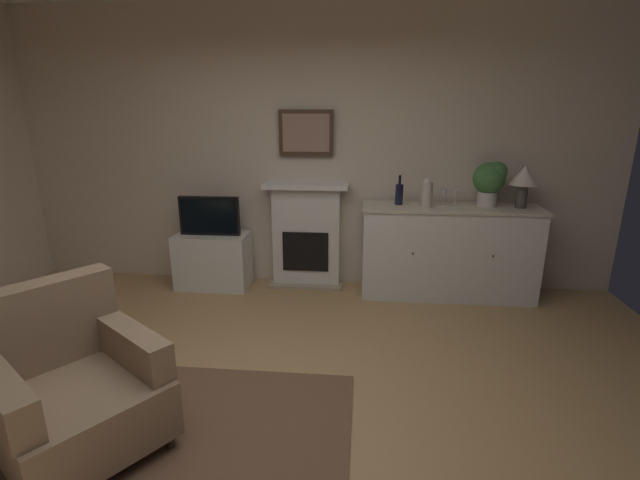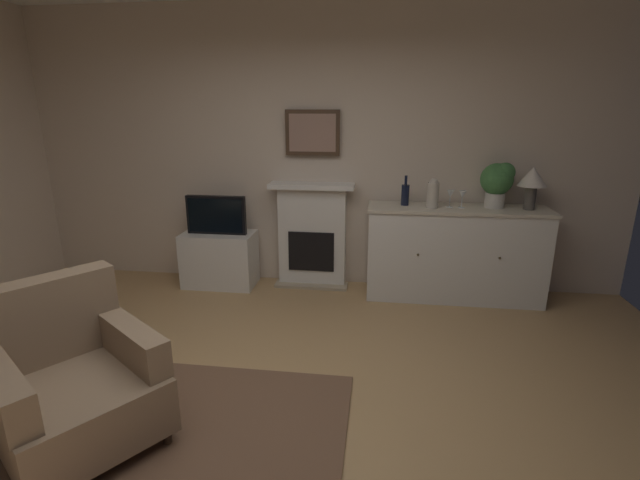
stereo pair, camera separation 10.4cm
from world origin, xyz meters
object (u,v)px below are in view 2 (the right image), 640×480
object	(u,v)px
fireplace_unit	(312,235)
armchair	(72,381)
wine_glass_left	(450,195)
tv_set	(216,215)
wine_glass_center	(462,195)
sideboard_cabinet	(454,253)
potted_plant_small	(498,181)
framed_picture	(312,133)
vase_decorative	(433,193)
wine_bottle	(405,194)
tv_cabinet	(220,259)
table_lamp	(532,180)

from	to	relation	value
fireplace_unit	armchair	distance (m)	2.74
wine_glass_left	tv_set	size ratio (longest dim) A/B	0.27
wine_glass_center	tv_set	bearing A→B (deg)	179.95
sideboard_cabinet	potted_plant_small	distance (m)	0.80
framed_picture	potted_plant_small	distance (m)	1.84
vase_decorative	wine_glass_center	bearing A→B (deg)	8.09
vase_decorative	framed_picture	bearing A→B (deg)	167.09
vase_decorative	armchair	world-z (taller)	vase_decorative
fireplace_unit	framed_picture	world-z (taller)	framed_picture
framed_picture	wine_glass_center	xyz separation A→B (m)	(1.47, -0.23, -0.55)
tv_set	wine_bottle	bearing A→B (deg)	1.42
potted_plant_small	armchair	bearing A→B (deg)	-138.57
fireplace_unit	framed_picture	distance (m)	1.05
tv_set	potted_plant_small	world-z (taller)	potted_plant_small
wine_glass_center	sideboard_cabinet	bearing A→B (deg)	158.07
wine_glass_center	potted_plant_small	xyz separation A→B (m)	(0.32, 0.06, 0.13)
wine_glass_left	tv_cabinet	bearing A→B (deg)	179.62
table_lamp	wine_glass_left	world-z (taller)	table_lamp
wine_bottle	tv_cabinet	world-z (taller)	wine_bottle
framed_picture	potted_plant_small	xyz separation A→B (m)	(1.79, -0.18, -0.42)
wine_glass_center	tv_cabinet	bearing A→B (deg)	179.40
fireplace_unit	wine_glass_center	xyz separation A→B (m)	(1.47, -0.19, 0.50)
wine_glass_left	wine_glass_center	bearing A→B (deg)	-5.22
table_lamp	vase_decorative	world-z (taller)	table_lamp
table_lamp	framed_picture	bearing A→B (deg)	173.89
sideboard_cabinet	armchair	world-z (taller)	sideboard_cabinet
potted_plant_small	table_lamp	bearing A→B (deg)	-8.79
wine_bottle	tv_set	distance (m)	1.93
sideboard_cabinet	wine_glass_center	bearing A→B (deg)	-21.93
table_lamp	wine_glass_left	distance (m)	0.74
vase_decorative	tv_cabinet	distance (m)	2.30
framed_picture	wine_glass_left	size ratio (longest dim) A/B	3.33
fireplace_unit	wine_glass_left	xyz separation A→B (m)	(1.36, -0.18, 0.50)
armchair	sideboard_cabinet	bearing A→B (deg)	44.73
tv_cabinet	table_lamp	bearing A→B (deg)	-0.28
sideboard_cabinet	wine_glass_left	distance (m)	0.59
framed_picture	tv_cabinet	bearing A→B (deg)	-167.99
armchair	vase_decorative	bearing A→B (deg)	47.29
sideboard_cabinet	tv_set	distance (m)	2.44
tv_cabinet	potted_plant_small	distance (m)	2.90
fireplace_unit	potted_plant_small	world-z (taller)	potted_plant_small
wine_bottle	wine_glass_center	size ratio (longest dim) A/B	1.76
table_lamp	wine_glass_center	size ratio (longest dim) A/B	2.42
wine_bottle	tv_set	xyz separation A→B (m)	(-1.91, -0.05, -0.26)
wine_bottle	potted_plant_small	xyz separation A→B (m)	(0.85, 0.01, 0.15)
tv_cabinet	sideboard_cabinet	bearing A→B (deg)	-0.36
sideboard_cabinet	vase_decorative	xyz separation A→B (m)	(-0.25, -0.05, 0.60)
table_lamp	wine_bottle	distance (m)	1.16
vase_decorative	wine_glass_left	bearing A→B (deg)	16.44
fireplace_unit	wine_glass_center	world-z (taller)	fireplace_unit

